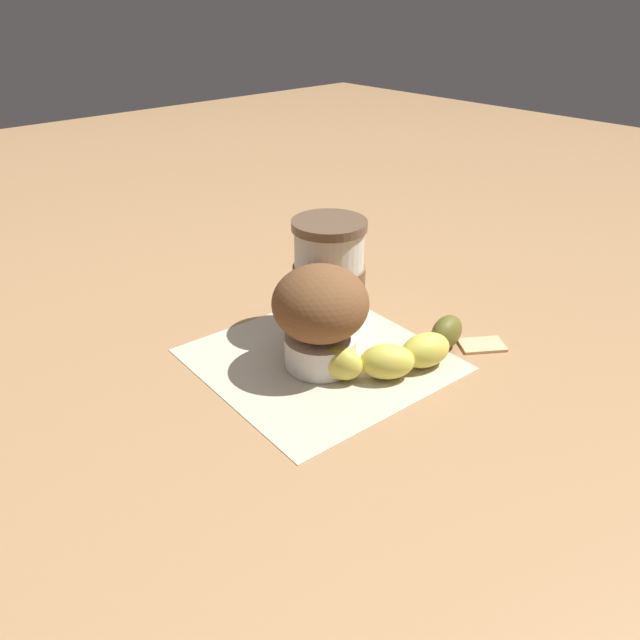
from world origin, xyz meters
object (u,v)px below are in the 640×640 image
sugar_packet (482,344)px  banana (402,352)px  coffee_cup (329,278)px  muffin (320,313)px

sugar_packet → banana: bearing=-107.7°
coffee_cup → banana: 0.13m
coffee_cup → sugar_packet: (0.15, 0.10, -0.06)m
banana → sugar_packet: banana is taller
banana → coffee_cup: bearing=177.7°
coffee_cup → muffin: size_ratio=1.17×
coffee_cup → sugar_packet: 0.19m
coffee_cup → sugar_packet: size_ratio=2.66×
coffee_cup → muffin: (0.06, -0.06, -0.00)m
muffin → coffee_cup: bearing=130.9°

